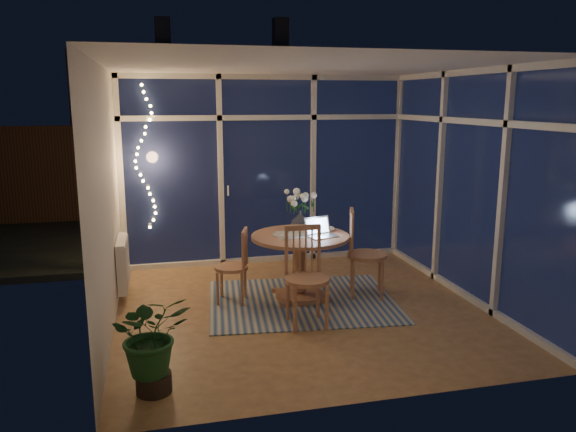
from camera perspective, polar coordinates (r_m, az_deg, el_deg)
The scene contains 25 objects.
floor at distance 6.28m, azimuth 1.57°, elevation -9.41°, with size 4.00×4.00×0.00m, color brown.
ceiling at distance 5.87m, azimuth 1.72°, elevation 15.01°, with size 4.00×4.00×0.00m, color silver.
wall_back at distance 7.86m, azimuth -2.16°, elevation 4.67°, with size 4.00×0.04×2.60m, color silver.
wall_front at distance 4.08m, azimuth 8.98°, elevation -2.08°, with size 4.00×0.04×2.60m, color silver.
wall_left at distance 5.75m, azimuth -17.98°, elevation 1.51°, with size 0.04×4.00×2.60m, color silver.
wall_right at distance 6.73m, azimuth 18.33°, elevation 2.90°, with size 0.04×4.00×2.60m, color silver.
window_wall_back at distance 7.82m, azimuth -2.11°, elevation 4.64°, with size 4.00×0.10×2.60m, color silver.
window_wall_right at distance 6.71m, azimuth 18.04°, elevation 2.89°, with size 0.10×4.00×2.60m, color silver.
radiator at distance 6.83m, azimuth -16.45°, elevation -4.61°, with size 0.10×0.70×0.58m, color white.
fairy_lights at distance 7.57m, azimuth -14.40°, elevation 5.76°, with size 0.24×0.10×1.85m, color #F5C262, non-canonical shape.
garden_patio at distance 11.09m, azimuth -2.63°, elevation -0.39°, with size 12.00×6.00×0.10m, color black.
garden_fence at distance 11.34m, azimuth -5.64°, elevation 4.75°, with size 11.00×0.08×1.80m, color #3A2315.
neighbour_roof at distance 14.27m, azimuth -6.23°, elevation 11.39°, with size 7.00×3.00×2.20m, color #2E3138.
garden_shrubs at distance 9.26m, azimuth -8.69°, elevation 0.29°, with size 0.90×0.90×0.90m, color #16331A.
rug at distance 6.49m, azimuth 1.45°, elevation -8.63°, with size 2.10×1.68×0.01m, color #B4AD92.
dining_table at distance 6.46m, azimuth 1.24°, elevation -5.22°, with size 1.11×1.11×0.76m, color #9D6847.
chair_left at distance 6.37m, azimuth -5.79°, elevation -5.03°, with size 0.40×0.40×0.87m, color #9D6847.
chair_right at distance 6.58m, azimuth 8.06°, elevation -3.74°, with size 0.48×0.48×1.05m, color #9D6847.
chair_front at distance 5.67m, azimuth 1.96°, elevation -6.23°, with size 0.48×0.48×1.03m, color #9D6847.
laptop at distance 6.26m, azimuth 3.54°, elevation -1.11°, with size 0.31×0.27×0.23m, color silver, non-canonical shape.
flower_vase at distance 6.61m, azimuth 1.24°, elevation -0.49°, with size 0.20×0.20×0.21m, color silver.
bowl at distance 6.57m, azimuth 4.00°, elevation -1.36°, with size 0.15×0.15×0.04m, color white.
newspapers at distance 6.32m, azimuth 0.25°, elevation -1.93°, with size 0.35×0.26×0.02m, color beige.
phone at distance 6.31m, azimuth 1.95°, elevation -2.02°, with size 0.11×0.05×0.01m, color black.
potted_plant at distance 4.59m, azimuth -13.64°, elevation -12.82°, with size 0.54×0.47×0.76m, color #19481F.
Camera 1 is at (-1.53, -5.65, 2.26)m, focal length 35.00 mm.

